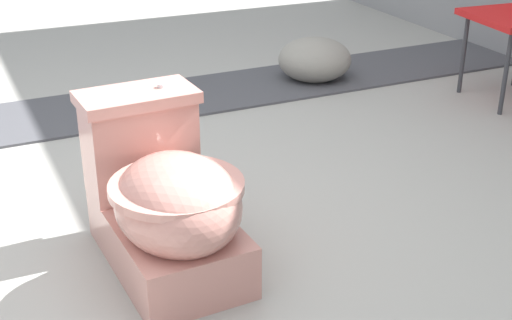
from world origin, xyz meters
TOP-DOWN VIEW (x-y plane):
  - ground_plane at (0.00, 0.00)m, footprint 14.00×14.00m
  - gravel_strip at (-1.30, 0.50)m, footprint 0.56×8.00m
  - toilet at (0.14, 0.01)m, footprint 0.65×0.41m
  - boulder_near at (-1.27, 1.31)m, footprint 0.48×0.50m

SIDE VIEW (x-z plane):
  - ground_plane at x=0.00m, z-range 0.00..0.00m
  - gravel_strip at x=-1.30m, z-range 0.00..0.01m
  - boulder_near at x=-1.27m, z-range 0.00..0.24m
  - toilet at x=0.14m, z-range -0.04..0.48m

